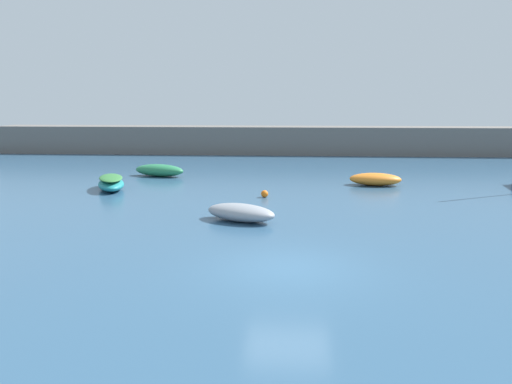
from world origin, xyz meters
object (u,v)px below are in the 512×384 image
at_px(open_tender_yellow, 375,179).
at_px(rowboat_white_midwater, 159,170).
at_px(rowboat_with_red_cover, 111,183).
at_px(rowboat_blue_near, 241,213).
at_px(mooring_buoy_orange, 265,194).

bearing_deg(open_tender_yellow, rowboat_white_midwater, 175.20).
distance_m(open_tender_yellow, rowboat_with_red_cover, 14.77).
relative_size(rowboat_with_red_cover, rowboat_blue_near, 1.11).
relative_size(open_tender_yellow, rowboat_white_midwater, 0.85).
distance_m(open_tender_yellow, mooring_buoy_orange, 7.36).
height_order(rowboat_with_red_cover, rowboat_white_midwater, rowboat_white_midwater).
height_order(rowboat_with_red_cover, rowboat_blue_near, rowboat_with_red_cover).
bearing_deg(rowboat_blue_near, mooring_buoy_orange, -73.76).
relative_size(rowboat_white_midwater, mooring_buoy_orange, 9.92).
distance_m(rowboat_with_red_cover, rowboat_blue_near, 10.26).
relative_size(open_tender_yellow, rowboat_with_red_cover, 0.84).
xyz_separation_m(open_tender_yellow, mooring_buoy_orange, (-6.13, -4.08, -0.17)).
relative_size(rowboat_white_midwater, rowboat_blue_near, 1.10).
distance_m(rowboat_blue_near, mooring_buoy_orange, 5.12).
height_order(rowboat_blue_near, mooring_buoy_orange, rowboat_blue_near).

